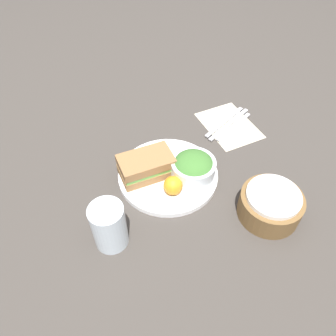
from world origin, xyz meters
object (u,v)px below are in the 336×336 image
object	(u,v)px
drink_glass	(109,226)
knife	(229,124)
fork	(225,122)
spoon	(234,127)
salad_bowl	(193,167)
plate	(168,175)
bread_basket	(270,205)
sandwich	(146,166)
dressing_cup	(175,155)

from	to	relation	value
drink_glass	knife	world-z (taller)	drink_glass
fork	spoon	size ratio (longest dim) A/B	1.11
salad_bowl	drink_glass	distance (m)	0.28
plate	bread_basket	distance (m)	0.28
sandwich	salad_bowl	world-z (taller)	salad_bowl
dressing_cup	bread_basket	xyz separation A→B (m)	(-0.13, 0.26, 0.01)
sandwich	bread_basket	world-z (taller)	same
sandwich	drink_glass	distance (m)	0.21
plate	fork	size ratio (longest dim) A/B	1.42
plate	drink_glass	bearing A→B (deg)	31.04
bread_basket	fork	bearing A→B (deg)	-104.53
plate	sandwich	size ratio (longest dim) A/B	1.88
salad_bowl	dressing_cup	size ratio (longest dim) A/B	2.12
dressing_cup	knife	size ratio (longest dim) A/B	0.28
dressing_cup	knife	distance (m)	0.24
sandwich	spoon	size ratio (longest dim) A/B	0.84
dressing_cup	bread_basket	size ratio (longest dim) A/B	0.37
bread_basket	plate	bearing A→B (deg)	-51.51
dressing_cup	knife	xyz separation A→B (m)	(-0.23, -0.07, -0.02)
dressing_cup	drink_glass	distance (m)	0.30
knife	plate	bearing A→B (deg)	-180.00
salad_bowl	fork	size ratio (longest dim) A/B	0.62
sandwich	dressing_cup	distance (m)	0.10
bread_basket	sandwich	bearing A→B (deg)	-46.76
dressing_cup	fork	distance (m)	0.24
sandwich	plate	bearing A→B (deg)	156.62
dressing_cup	drink_glass	bearing A→B (deg)	33.75
dressing_cup	salad_bowl	bearing A→B (deg)	100.56
dressing_cup	drink_glass	xyz separation A→B (m)	(0.25, 0.16, 0.03)
plate	salad_bowl	xyz separation A→B (m)	(-0.06, 0.04, 0.04)
spoon	bread_basket	bearing A→B (deg)	-130.64
knife	spoon	world-z (taller)	same
drink_glass	spoon	bearing A→B (deg)	-155.67
drink_glass	sandwich	bearing A→B (deg)	-135.94
sandwich	drink_glass	bearing A→B (deg)	44.06
salad_bowl	bread_basket	bearing A→B (deg)	123.33
fork	drink_glass	bearing A→B (deg)	-174.18
dressing_cup	drink_glass	size ratio (longest dim) A/B	0.46
drink_glass	knife	size ratio (longest dim) A/B	0.61
knife	spoon	xyz separation A→B (m)	(-0.01, 0.02, 0.00)
sandwich	bread_basket	size ratio (longest dim) A/B	0.95
sandwich	bread_basket	distance (m)	0.33
drink_glass	bread_basket	xyz separation A→B (m)	(-0.38, 0.10, -0.02)
knife	spoon	distance (m)	0.02
drink_glass	fork	bearing A→B (deg)	-151.81
dressing_cup	bread_basket	distance (m)	0.29
bread_basket	knife	distance (m)	0.35
salad_bowl	drink_glass	size ratio (longest dim) A/B	0.97
bread_basket	knife	world-z (taller)	bread_basket
sandwich	salad_bowl	xyz separation A→B (m)	(-0.11, 0.06, 0.00)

